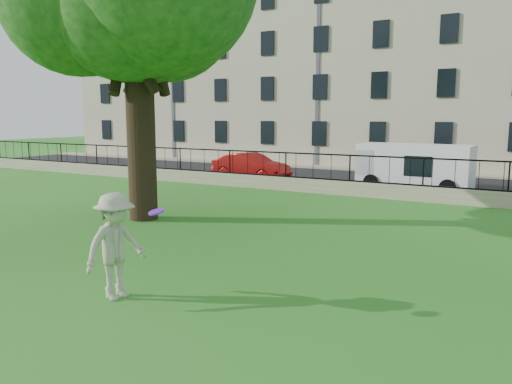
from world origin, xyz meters
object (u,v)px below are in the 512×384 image
Objects in this scene: man at (116,246)px; white_van at (414,167)px; frisbee at (156,212)px; red_sedan at (251,167)px.

man is 0.40× the size of white_van.
man is at bearing -92.91° from white_van.
white_van is at bearing 2.21° from man.
frisbee is 0.06× the size of red_sedan.
man is 7.28× the size of frisbee.
frisbee is at bearing -89.67° from white_van.
man reaches higher than frisbee.
man is 16.79m from white_van.
white_van reaches higher than frisbee.
white_van reaches higher than man.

